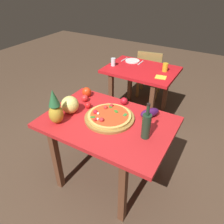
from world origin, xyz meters
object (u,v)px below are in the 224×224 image
Objects in this scene: pineapple_left at (55,109)px; dining_chair at (149,72)px; tomato_by_bottle at (88,105)px; fork_utensil at (124,59)px; napkin_folded at (161,77)px; dinner_plate at (132,61)px; drinking_glass_juice at (165,67)px; pizza at (109,115)px; drinking_glass_water at (113,62)px; melon at (70,105)px; tomato_at_corner at (124,101)px; knife_utensil at (141,63)px; display_table at (108,129)px; background_table at (141,76)px; tomato_beside_pepper at (85,98)px; eggplant at (150,113)px; wine_bottle at (146,125)px; bell_pepper at (87,92)px; pizza_board at (109,118)px.

dining_chair is at bearing 88.28° from pineapple_left.
tomato_by_bottle reaches higher than fork_utensil.
dinner_plate is at bearing 149.46° from napkin_folded.
drinking_glass_juice reaches higher than napkin_folded.
pizza is 1.36m from drinking_glass_water.
melon is 1.31m from drinking_glass_water.
melon is 1.61m from fork_utensil.
tomato_at_corner is 1.23m from knife_utensil.
melon is (-0.40, -0.06, 0.18)m from display_table.
tomato_beside_pepper reaches higher than background_table.
background_table is at bearing 117.53° from eggplant.
drinking_glass_water is (-0.25, 1.04, 0.02)m from tomato_beside_pepper.
pineapple_left is 1.79m from knife_utensil.
wine_bottle is 1.80m from dinner_plate.
background_table is 1.08m from bell_pepper.
tomato_at_corner is at bearing -60.29° from fork_utensil.
dining_chair is at bearing 55.93° from fork_utensil.
dining_chair is 4.72× the size of fork_utensil.
dining_chair is at bearing 88.04° from melon.
bell_pepper is (-0.45, 0.25, 0.04)m from pizza_board.
tomato_at_corner is 1.33m from fork_utensil.
eggplant is 2.61× the size of tomato_at_corner.
tomato_by_bottle is (-0.29, 0.09, 0.13)m from display_table.
drinking_glass_water is (-0.65, 1.23, 0.15)m from display_table.
pineapple_left reaches higher than dining_chair.
eggplant is (0.32, 0.23, 0.03)m from pizza_board.
drinking_glass_water reaches higher than bell_pepper.
melon is at bearing -171.50° from display_table.
pizza is (0.32, -1.89, 0.32)m from dining_chair.
wine_bottle is 0.80m from melon.
wine_bottle reaches higher than tomato_beside_pepper.
pizza_board is at bearing -29.52° from bell_pepper.
knife_utensil is at bearing 0.00° from dinner_plate.
eggplant is at bearing 36.23° from pineapple_left.
drinking_glass_juice is at bearing 13.66° from background_table.
bell_pepper is 1.24m from dinner_plate.
drinking_glass_water is at bearing 118.47° from pizza_board.
background_table is at bearing 103.38° from tomato_at_corner.
tomato_beside_pepper is at bearing 155.03° from display_table.
fork_utensil is (-0.23, 1.79, -0.15)m from pineapple_left.
tomato_beside_pepper reaches higher than dinner_plate.
pineapple_left is 2.46× the size of napkin_folded.
knife_utensil is (-0.42, 0.12, -0.05)m from drinking_glass_juice.
tomato_beside_pepper reaches higher than fork_utensil.
dinner_plate is 0.68m from napkin_folded.
background_table is 5.04× the size of eggplant.
knife_utensil is at bearing 77.74° from dining_chair.
melon is 1.55× the size of drinking_glass_water.
dinner_plate is at bearing 107.53° from pizza.
pizza is 0.40m from eggplant.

